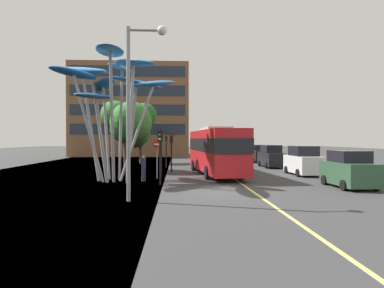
% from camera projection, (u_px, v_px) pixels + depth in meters
% --- Properties ---
extents(ground, '(120.00, 240.00, 0.10)m').
position_uv_depth(ground, '(205.00, 194.00, 17.17)').
color(ground, '#38383A').
extents(red_bus, '(3.68, 11.65, 3.82)m').
position_uv_depth(red_bus, '(215.00, 149.00, 26.12)').
color(red_bus, red).
rests_on(red_bus, ground).
extents(leaf_sculpture, '(8.12, 8.71, 8.57)m').
position_uv_depth(leaf_sculpture, '(111.00, 83.00, 22.00)').
color(leaf_sculpture, '#9EA0A5').
rests_on(leaf_sculpture, ground).
extents(traffic_light_kerb_near, '(0.28, 0.42, 3.51)m').
position_uv_depth(traffic_light_kerb_near, '(160.00, 144.00, 19.88)').
color(traffic_light_kerb_near, black).
rests_on(traffic_light_kerb_near, ground).
extents(traffic_light_kerb_far, '(0.28, 0.42, 3.49)m').
position_uv_depth(traffic_light_kerb_far, '(161.00, 144.00, 24.49)').
color(traffic_light_kerb_far, black).
rests_on(traffic_light_kerb_far, ground).
extents(traffic_light_island_mid, '(0.28, 0.42, 3.36)m').
position_uv_depth(traffic_light_island_mid, '(171.00, 144.00, 27.55)').
color(traffic_light_island_mid, black).
rests_on(traffic_light_island_mid, ground).
extents(traffic_light_opposite, '(0.28, 0.42, 3.21)m').
position_uv_depth(traffic_light_opposite, '(166.00, 145.00, 32.59)').
color(traffic_light_opposite, black).
rests_on(traffic_light_opposite, ground).
extents(car_parked_near, '(2.06, 3.81, 2.19)m').
position_uv_depth(car_parked_near, '(349.00, 170.00, 19.09)').
color(car_parked_near, '#2D5138').
rests_on(car_parked_near, ground).
extents(car_parked_mid, '(2.05, 4.24, 2.32)m').
position_uv_depth(car_parked_mid, '(303.00, 161.00, 25.86)').
color(car_parked_mid, silver).
rests_on(car_parked_mid, ground).
extents(car_parked_far, '(1.91, 4.49, 2.27)m').
position_uv_depth(car_parked_far, '(271.00, 157.00, 33.01)').
color(car_parked_far, black).
rests_on(car_parked_far, ground).
extents(car_side_street, '(1.99, 4.33, 2.18)m').
position_uv_depth(car_side_street, '(259.00, 154.00, 40.13)').
color(car_side_street, black).
rests_on(car_side_street, ground).
extents(car_far_side, '(1.98, 4.45, 1.96)m').
position_uv_depth(car_far_side, '(245.00, 153.00, 45.80)').
color(car_far_side, black).
rests_on(car_far_side, ground).
extents(street_lamp, '(1.85, 0.44, 8.06)m').
position_uv_depth(street_lamp, '(137.00, 90.00, 14.73)').
color(street_lamp, gray).
rests_on(street_lamp, ground).
extents(tree_pavement_near, '(4.99, 5.28, 6.51)m').
position_uv_depth(tree_pavement_near, '(126.00, 122.00, 29.20)').
color(tree_pavement_near, brown).
rests_on(tree_pavement_near, ground).
extents(tree_pavement_far, '(4.57, 4.34, 7.26)m').
position_uv_depth(tree_pavement_far, '(136.00, 125.00, 38.11)').
color(tree_pavement_far, brown).
rests_on(tree_pavement_far, ground).
extents(pedestrian, '(0.34, 0.34, 1.77)m').
position_uv_depth(pedestrian, '(144.00, 168.00, 21.92)').
color(pedestrian, '#2D3342').
rests_on(pedestrian, ground).
extents(no_entry_sign, '(0.60, 0.12, 2.79)m').
position_uv_depth(no_entry_sign, '(157.00, 153.00, 23.27)').
color(no_entry_sign, gray).
rests_on(no_entry_sign, ground).
extents(backdrop_building, '(19.71, 11.64, 15.61)m').
position_uv_depth(backdrop_building, '(133.00, 112.00, 57.86)').
color(backdrop_building, brown).
rests_on(backdrop_building, ground).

